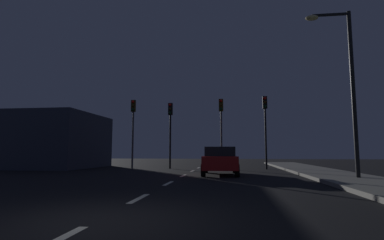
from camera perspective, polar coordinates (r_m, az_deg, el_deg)
The scene contains 14 objects.
ground_plane at distance 12.46m, azimuth -4.01°, elevation -11.80°, with size 80.00×80.00×0.00m, color black.
sidewalk_curb_right at distance 13.24m, azimuth 30.38°, elevation -10.32°, with size 3.00×40.00×0.15m, color gray.
lane_stripe_second at distance 8.22m, azimuth -10.19°, elevation -14.64°, with size 0.16×1.60×0.01m, color silver.
lane_stripe_third at distance 11.88m, azimuth -4.58°, elevation -12.06°, with size 0.16×1.60×0.01m, color silver.
lane_stripe_fourth at distance 15.60m, azimuth -1.68°, elevation -10.65°, with size 0.16×1.60×0.01m, color silver.
lane_stripe_fifth at distance 19.36m, azimuth 0.09°, elevation -9.78°, with size 0.16×1.60×0.01m, color silver.
lane_stripe_sixth at distance 23.12m, azimuth 1.27°, elevation -9.18°, with size 0.16×1.60×0.01m, color silver.
traffic_signal_far_left at distance 22.85m, azimuth -11.29°, elevation -0.07°, with size 0.32×0.38×5.16m.
traffic_signal_center_left at distance 22.08m, azimuth -4.21°, elevation -0.45°, with size 0.32×0.38×4.87m.
traffic_signal_center_right at distance 21.67m, azimuth 5.65°, elevation 0.05°, with size 0.32×0.38×5.09m.
traffic_signal_far_right at distance 21.82m, azimuth 13.93°, elevation 0.37°, with size 0.32×0.38×5.22m.
car_stopped_ahead at distance 16.20m, azimuth 5.41°, elevation -7.76°, with size 2.00×4.01×1.49m.
street_lamp_right at distance 14.79m, azimuth 27.45°, elevation 7.34°, with size 1.96×0.36×7.51m.
storefront_left at distance 25.48m, azimuth -24.39°, elevation -3.69°, with size 5.87×7.23×4.16m, color #333847.
Camera 1 is at (2.40, -5.17, 1.23)m, focal length 27.68 mm.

